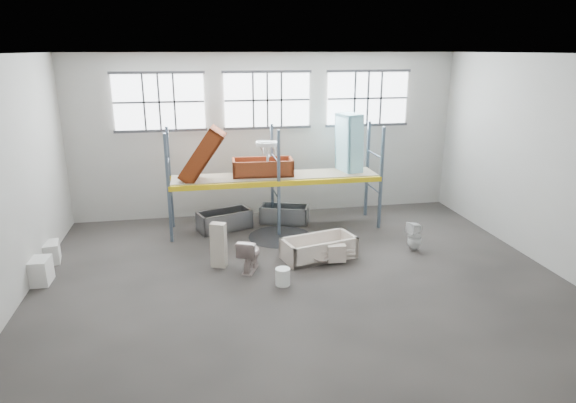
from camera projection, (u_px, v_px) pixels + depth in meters
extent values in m
cube|color=#4D4541|center=(300.00, 279.00, 11.65)|extent=(12.00, 10.00, 0.10)
cube|color=silver|center=(302.00, 51.00, 10.16)|extent=(12.00, 10.00, 0.10)
cube|color=#AAA59D|center=(267.00, 135.00, 15.65)|extent=(12.00, 0.10, 5.00)
cube|color=#BCB8AF|center=(386.00, 269.00, 6.15)|extent=(12.00, 0.10, 5.00)
cube|color=#A39F97|center=(0.00, 186.00, 9.84)|extent=(0.10, 10.00, 5.00)
cube|color=#A9A59D|center=(548.00, 162.00, 11.97)|extent=(0.10, 10.00, 5.00)
cube|color=white|center=(159.00, 102.00, 14.66)|extent=(2.60, 0.04, 1.60)
cube|color=white|center=(267.00, 100.00, 15.22)|extent=(2.60, 0.04, 1.60)
cube|color=white|center=(368.00, 98.00, 15.79)|extent=(2.60, 0.04, 1.60)
cube|color=slate|center=(168.00, 189.00, 13.39)|extent=(0.08, 0.08, 3.00)
cube|color=slate|center=(170.00, 178.00, 14.52)|extent=(0.08, 0.08, 3.00)
cube|color=slate|center=(279.00, 184.00, 13.92)|extent=(0.08, 0.08, 3.00)
cube|color=slate|center=(272.00, 174.00, 15.05)|extent=(0.08, 0.08, 3.00)
cube|color=slate|center=(381.00, 179.00, 14.45)|extent=(0.08, 0.08, 3.00)
cube|color=slate|center=(367.00, 169.00, 15.58)|extent=(0.08, 0.08, 3.00)
cube|color=yellow|center=(279.00, 184.00, 13.92)|extent=(6.00, 0.10, 0.14)
cube|color=yellow|center=(272.00, 174.00, 15.05)|extent=(6.00, 0.10, 0.14)
cube|color=gray|center=(275.00, 176.00, 14.46)|extent=(5.90, 1.10, 0.03)
cylinder|color=black|center=(280.00, 237.00, 14.17)|extent=(1.80, 1.80, 0.00)
cube|color=beige|center=(336.00, 253.00, 12.30)|extent=(0.46, 0.23, 0.43)
imported|color=#C1B0A6|center=(322.00, 260.00, 12.22)|extent=(0.50, 0.50, 0.14)
imported|color=#C3ACA7|center=(250.00, 254.00, 11.92)|extent=(0.73, 0.92, 0.82)
cube|color=beige|center=(219.00, 245.00, 12.08)|extent=(0.42, 0.35, 1.11)
imported|color=white|center=(415.00, 236.00, 13.11)|extent=(0.43, 0.43, 0.78)
imported|color=white|center=(268.00, 160.00, 14.02)|extent=(0.78, 0.69, 0.58)
cylinder|color=white|center=(283.00, 277.00, 11.23)|extent=(0.36, 0.36, 0.39)
cube|color=silver|center=(34.00, 271.00, 11.26)|extent=(0.70, 0.60, 0.59)
cube|color=silver|center=(46.00, 253.00, 12.40)|extent=(0.70, 0.70, 0.50)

